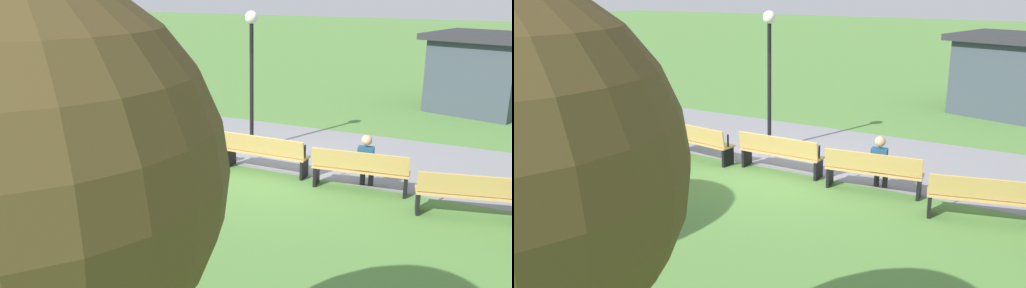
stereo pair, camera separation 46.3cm
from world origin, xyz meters
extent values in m
plane|color=#54843D|center=(0.00, 0.00, 0.00)|extent=(120.00, 120.00, 0.00)
cube|color=gray|center=(0.00, 2.09, 0.00)|extent=(27.60, 4.03, 0.01)
cube|color=tan|center=(-6.54, -1.17, 0.45)|extent=(2.00, 1.10, 0.04)
cube|color=tan|center=(-6.61, -1.36, 0.69)|extent=(1.88, 0.78, 0.40)
cube|color=black|center=(-7.41, -0.85, 0.21)|extent=(0.19, 0.37, 0.43)
cylinder|color=black|center=(-7.40, -0.83, 0.61)|extent=(0.06, 0.06, 0.30)
cube|color=black|center=(-5.68, -1.50, 0.21)|extent=(0.19, 0.37, 0.43)
cylinder|color=black|center=(-5.67, -1.48, 0.61)|extent=(0.06, 0.06, 0.30)
cube|color=tan|center=(-4.41, -0.53, 0.45)|extent=(2.02, 0.89, 0.04)
cube|color=tan|center=(-4.46, -0.72, 0.69)|extent=(1.94, 0.56, 0.40)
cube|color=black|center=(-5.31, -0.31, 0.21)|extent=(0.15, 0.38, 0.43)
cylinder|color=black|center=(-5.31, -0.29, 0.61)|extent=(0.05, 0.05, 0.30)
cube|color=black|center=(-3.52, -0.74, 0.21)|extent=(0.15, 0.38, 0.43)
cylinder|color=black|center=(-3.51, -0.72, 0.61)|extent=(0.05, 0.05, 0.30)
cube|color=tan|center=(-2.22, -0.13, 0.45)|extent=(2.01, 0.67, 0.04)
cube|color=tan|center=(-2.25, -0.33, 0.69)|extent=(1.97, 0.34, 0.40)
cube|color=black|center=(-3.14, -0.02, 0.21)|extent=(0.10, 0.38, 0.43)
cylinder|color=black|center=(-3.14, 0.00, 0.61)|extent=(0.05, 0.05, 0.30)
cube|color=black|center=(-1.30, -0.24, 0.21)|extent=(0.10, 0.38, 0.43)
cylinder|color=black|center=(-1.30, -0.22, 0.61)|extent=(0.05, 0.05, 0.30)
cube|color=tan|center=(0.00, 0.00, 0.45)|extent=(1.97, 0.44, 0.04)
cube|color=tan|center=(0.00, -0.20, 0.69)|extent=(1.97, 0.10, 0.40)
cube|color=black|center=(-0.93, 0.00, 0.21)|extent=(0.06, 0.37, 0.43)
cylinder|color=black|center=(-0.93, 0.02, 0.61)|extent=(0.04, 0.04, 0.30)
cube|color=black|center=(0.93, 0.00, 0.21)|extent=(0.06, 0.37, 0.43)
cylinder|color=black|center=(0.93, 0.02, 0.61)|extent=(0.04, 0.04, 0.30)
cube|color=tan|center=(2.22, -0.13, 0.45)|extent=(2.01, 0.67, 0.04)
cube|color=tan|center=(2.25, -0.33, 0.69)|extent=(1.97, 0.34, 0.40)
cube|color=black|center=(1.30, -0.24, 0.21)|extent=(0.10, 0.38, 0.43)
cylinder|color=black|center=(1.30, -0.22, 0.61)|extent=(0.05, 0.05, 0.30)
cube|color=black|center=(3.14, -0.02, 0.21)|extent=(0.10, 0.38, 0.43)
cylinder|color=black|center=(3.14, 0.00, 0.61)|extent=(0.05, 0.05, 0.30)
cube|color=tan|center=(4.41, -0.53, 0.45)|extent=(2.02, 0.89, 0.04)
cube|color=tan|center=(4.46, -0.72, 0.69)|extent=(1.94, 0.56, 0.40)
cube|color=black|center=(3.52, -0.74, 0.21)|extent=(0.15, 0.38, 0.43)
cylinder|color=black|center=(3.51, -0.72, 0.61)|extent=(0.05, 0.05, 0.30)
cube|color=navy|center=(2.32, -0.14, 0.70)|extent=(0.34, 0.24, 0.50)
sphere|color=tan|center=(2.32, -0.12, 1.09)|extent=(0.22, 0.22, 0.22)
cylinder|color=#23232D|center=(2.21, 0.03, 0.43)|extent=(0.17, 0.37, 0.13)
cylinder|color=#23232D|center=(2.19, 0.21, 0.21)|extent=(0.12, 0.12, 0.43)
cylinder|color=#23232D|center=(2.39, 0.05, 0.43)|extent=(0.17, 0.37, 0.13)
cylinder|color=#23232D|center=(2.37, 0.23, 0.21)|extent=(0.12, 0.12, 0.43)
sphere|color=#4C3D1E|center=(2.39, -8.26, 3.00)|extent=(2.46, 2.46, 2.46)
cylinder|color=black|center=(-1.11, 1.41, 1.61)|extent=(0.10, 0.10, 3.21)
sphere|color=white|center=(-1.11, 1.41, 3.35)|extent=(0.32, 0.32, 0.32)
cube|color=#38424C|center=(3.70, 8.77, 1.20)|extent=(3.39, 3.32, 2.40)
cube|color=#28282D|center=(3.70, 8.77, 2.50)|extent=(4.00, 3.94, 0.20)
camera|label=1|loc=(5.00, -10.31, 4.10)|focal=37.20mm
camera|label=2|loc=(5.40, -10.09, 4.10)|focal=37.20mm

